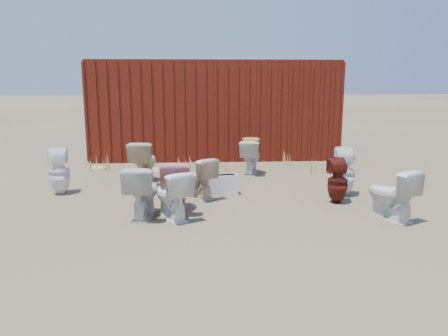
{
  "coord_description": "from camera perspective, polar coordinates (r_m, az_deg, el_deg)",
  "views": [
    {
      "loc": [
        -0.39,
        -6.27,
        1.95
      ],
      "look_at": [
        0.0,
        0.6,
        0.55
      ],
      "focal_mm": 35.0,
      "sensor_mm": 36.0,
      "label": 1
    }
  ],
  "objects": [
    {
      "name": "ground",
      "position": [
        6.58,
        0.3,
        -5.75
      ],
      "size": [
        100.0,
        100.0,
        0.0
      ],
      "primitive_type": "plane",
      "color": "brown",
      "rests_on": "ground"
    },
    {
      "name": "shipping_container",
      "position": [
        11.5,
        -1.32,
        7.77
      ],
      "size": [
        6.0,
        2.4,
        2.4
      ],
      "primitive_type": "cube",
      "color": "#460F0B",
      "rests_on": "ground"
    },
    {
      "name": "toilet_front_a",
      "position": [
        6.21,
        -6.83,
        -3.5
      ],
      "size": [
        0.68,
        0.79,
        0.7
      ],
      "primitive_type": "imported",
      "rotation": [
        0.0,
        0.0,
        3.65
      ],
      "color": "white",
      "rests_on": "ground"
    },
    {
      "name": "toilet_front_pink",
      "position": [
        6.57,
        -6.16,
        -2.29
      ],
      "size": [
        0.46,
        0.78,
        0.79
      ],
      "primitive_type": "imported",
      "rotation": [
        0.0,
        0.0,
        3.11
      ],
      "color": "#DD8480",
      "rests_on": "ground"
    },
    {
      "name": "toilet_front_c",
      "position": [
        6.35,
        -10.59,
        -2.99
      ],
      "size": [
        0.51,
        0.79,
        0.76
      ],
      "primitive_type": "imported",
      "rotation": [
        0.0,
        0.0,
        3.02
      ],
      "color": "silver",
      "rests_on": "ground"
    },
    {
      "name": "toilet_front_maroon",
      "position": [
        7.2,
        14.62,
        -1.64
      ],
      "size": [
        0.33,
        0.34,
        0.72
      ],
      "primitive_type": "imported",
      "rotation": [
        0.0,
        0.0,
        3.12
      ],
      "color": "#56150E",
      "rests_on": "ground"
    },
    {
      "name": "toilet_front_e",
      "position": [
        6.58,
        21.03,
        -3.18
      ],
      "size": [
        0.71,
        0.83,
        0.74
      ],
      "primitive_type": "imported",
      "rotation": [
        0.0,
        0.0,
        3.63
      ],
      "color": "white",
      "rests_on": "ground"
    },
    {
      "name": "toilet_back_a",
      "position": [
        8.02,
        -20.74,
        -0.42
      ],
      "size": [
        0.45,
        0.46,
        0.79
      ],
      "primitive_type": "imported",
      "rotation": [
        0.0,
        0.0,
        3.45
      ],
      "color": "white",
      "rests_on": "ground"
    },
    {
      "name": "toilet_back_beige_left",
      "position": [
        7.26,
        -3.44,
        -1.29
      ],
      "size": [
        0.71,
        0.78,
        0.69
      ],
      "primitive_type": "imported",
      "rotation": [
        0.0,
        0.0,
        3.77
      ],
      "color": "beige",
      "rests_on": "ground"
    },
    {
      "name": "toilet_back_beige_right",
      "position": [
        8.49,
        -10.42,
        0.82
      ],
      "size": [
        0.54,
        0.84,
        0.81
      ],
      "primitive_type": "imported",
      "rotation": [
        0.0,
        0.0,
        3.02
      ],
      "color": "beige",
      "rests_on": "ground"
    },
    {
      "name": "toilet_back_yellowlid",
      "position": [
        9.14,
        3.51,
        1.47
      ],
      "size": [
        0.56,
        0.78,
        0.72
      ],
      "primitive_type": "imported",
      "rotation": [
        0.0,
        0.0,
        2.9
      ],
      "color": "white",
      "rests_on": "ground"
    },
    {
      "name": "toilet_back_e",
      "position": [
        7.67,
        15.43,
        -0.51
      ],
      "size": [
        0.45,
        0.45,
        0.82
      ],
      "primitive_type": "imported",
      "rotation": [
        0.0,
        0.0,
        2.9
      ],
      "color": "white",
      "rests_on": "ground"
    },
    {
      "name": "yellow_lid",
      "position": [
        9.09,
        3.54,
        3.78
      ],
      "size": [
        0.36,
        0.46,
        0.02
      ],
      "primitive_type": "ellipsoid",
      "color": "gold",
      "rests_on": "toilet_back_yellowlid"
    },
    {
      "name": "loose_tank",
      "position": [
        7.49,
        -0.17,
        -2.2
      ],
      "size": [
        0.53,
        0.29,
        0.35
      ],
      "primitive_type": "cube",
      "rotation": [
        0.0,
        0.0,
        0.19
      ],
      "color": "white",
      "rests_on": "ground"
    },
    {
      "name": "loose_lid_near",
      "position": [
        9.62,
        -8.5,
        -0.25
      ],
      "size": [
        0.5,
        0.58,
        0.02
      ],
      "primitive_type": "ellipsoid",
      "rotation": [
        0.0,
        0.0,
        0.27
      ],
      "color": "beige",
      "rests_on": "ground"
    },
    {
      "name": "loose_lid_far",
      "position": [
        10.13,
        -16.05,
        0.02
      ],
      "size": [
        0.51,
        0.57,
        0.02
      ],
      "primitive_type": "ellipsoid",
      "rotation": [
        0.0,
        0.0,
        0.38
      ],
      "color": "beige",
      "rests_on": "ground"
    },
    {
      "name": "weed_clump_a",
      "position": [
        9.87,
        -15.96,
        0.62
      ],
      "size": [
        0.36,
        0.36,
        0.32
      ],
      "primitive_type": "cone",
      "color": "#B19C46",
      "rests_on": "ground"
    },
    {
      "name": "weed_clump_b",
      "position": [
        8.87,
        0.2,
        -0.29
      ],
      "size": [
        0.32,
        0.32,
        0.27
      ],
      "primitive_type": "cone",
      "color": "#B19C46",
      "rests_on": "ground"
    },
    {
      "name": "weed_clump_c",
      "position": [
        9.4,
        12.33,
        0.21
      ],
      "size": [
        0.36,
        0.36,
        0.3
      ],
      "primitive_type": "cone",
      "color": "#B19C46",
      "rests_on": "ground"
    },
    {
      "name": "weed_clump_d",
      "position": [
        9.76,
        -5.1,
        0.71
      ],
      "size": [
        0.3,
        0.3,
        0.26
      ],
      "primitive_type": "cone",
      "color": "#B19C46",
      "rests_on": "ground"
    },
    {
      "name": "weed_clump_e",
      "position": [
        10.12,
        7.72,
        1.2
      ],
      "size": [
        0.34,
        0.34,
        0.31
      ],
      "primitive_type": "cone",
      "color": "#B19C46",
      "rests_on": "ground"
    },
    {
      "name": "weed_clump_f",
      "position": [
        7.72,
        20.08,
        -2.94
      ],
      "size": [
        0.28,
        0.28,
        0.23
      ],
      "primitive_type": "cone",
      "color": "#B19C46",
      "rests_on": "ground"
    }
  ]
}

